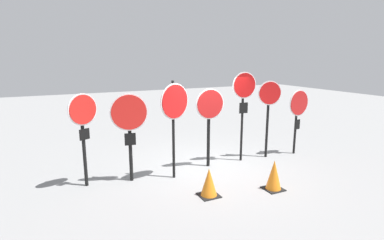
{
  "coord_description": "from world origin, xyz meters",
  "views": [
    {
      "loc": [
        -3.87,
        -6.93,
        3.05
      ],
      "look_at": [
        -0.56,
        0.0,
        1.43
      ],
      "focal_mm": 28.0,
      "sensor_mm": 36.0,
      "label": 1
    }
  ],
  "objects": [
    {
      "name": "ground_plane",
      "position": [
        0.0,
        0.0,
        0.0
      ],
      "size": [
        40.0,
        40.0,
        0.0
      ],
      "primitive_type": "plane",
      "color": "gray"
    },
    {
      "name": "stop_sign_4",
      "position": [
        1.15,
        0.13,
        1.93
      ],
      "size": [
        0.76,
        0.15,
        2.64
      ],
      "rotation": [
        0.0,
        0.0,
        -0.06
      ],
      "color": "black",
      "rests_on": "ground"
    },
    {
      "name": "traffic_cone_1",
      "position": [
        0.68,
        -1.84,
        0.35
      ],
      "size": [
        0.43,
        0.43,
        0.71
      ],
      "color": "black",
      "rests_on": "ground"
    },
    {
      "name": "stop_sign_5",
      "position": [
        2.03,
        0.07,
        1.69
      ],
      "size": [
        0.7,
        0.23,
        2.37
      ],
      "rotation": [
        0.0,
        0.0,
        -0.28
      ],
      "color": "black",
      "rests_on": "ground"
    },
    {
      "name": "traffic_cone_0",
      "position": [
        -0.85,
        -1.48,
        0.32
      ],
      "size": [
        0.44,
        0.44,
        0.65
      ],
      "color": "black",
      "rests_on": "ground"
    },
    {
      "name": "stop_sign_0",
      "position": [
        -3.24,
        0.23,
        1.57
      ],
      "size": [
        0.67,
        0.36,
        2.25
      ],
      "rotation": [
        0.0,
        0.0,
        0.47
      ],
      "color": "black",
      "rests_on": "ground"
    },
    {
      "name": "stop_sign_3",
      "position": [
        0.04,
        0.13,
        1.53
      ],
      "size": [
        0.84,
        0.16,
        2.22
      ],
      "rotation": [
        0.0,
        0.0,
        -0.03
      ],
      "color": "black",
      "rests_on": "ground"
    },
    {
      "name": "stop_sign_2",
      "position": [
        -1.14,
        -0.22,
        1.8
      ],
      "size": [
        0.84,
        0.34,
        2.49
      ],
      "rotation": [
        0.0,
        0.0,
        0.36
      ],
      "color": "black",
      "rests_on": "ground"
    },
    {
      "name": "stop_sign_6",
      "position": [
        3.09,
        -0.05,
        1.47
      ],
      "size": [
        0.82,
        0.16,
        2.06
      ],
      "rotation": [
        0.0,
        0.0,
        0.09
      ],
      "color": "black",
      "rests_on": "ground"
    },
    {
      "name": "stop_sign_1",
      "position": [
        -2.2,
        0.06,
        1.52
      ],
      "size": [
        0.9,
        0.2,
        2.21
      ],
      "rotation": [
        0.0,
        0.0,
        -0.15
      ],
      "color": "black",
      "rests_on": "ground"
    }
  ]
}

